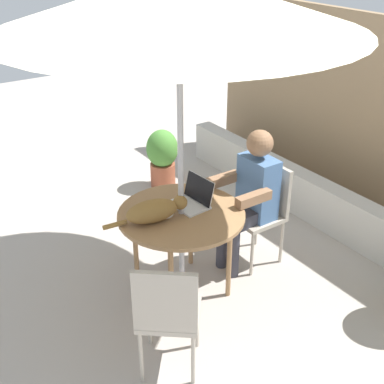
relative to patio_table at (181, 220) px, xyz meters
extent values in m
plane|color=#ADA399|center=(0.00, 0.00, -0.67)|extent=(14.00, 14.00, 0.00)
cube|color=#937756|center=(0.00, 2.35, 0.31)|extent=(4.78, 0.08, 1.96)
cube|color=beige|center=(0.00, 1.73, -0.45)|extent=(4.30, 0.20, 0.45)
cylinder|color=#9E754C|center=(0.00, 0.00, 0.05)|extent=(0.98, 0.98, 0.03)
cylinder|color=#9E754C|center=(0.27, 0.27, -0.32)|extent=(0.04, 0.04, 0.71)
cylinder|color=#9E754C|center=(-0.27, 0.27, -0.32)|extent=(0.04, 0.04, 0.71)
cylinder|color=#9E754C|center=(-0.27, -0.27, -0.32)|extent=(0.04, 0.04, 0.71)
cylinder|color=#9E754C|center=(0.27, -0.27, -0.32)|extent=(0.04, 0.04, 0.71)
cylinder|color=#B7B7BC|center=(0.00, 0.00, 0.46)|extent=(0.04, 0.04, 2.26)
cone|color=beige|center=(0.00, 0.00, 1.61)|extent=(2.44, 2.44, 0.37)
cube|color=#B2A899|center=(0.00, 0.77, -0.23)|extent=(0.40, 0.40, 0.04)
cube|color=#B2A899|center=(0.00, 0.95, 0.01)|extent=(0.40, 0.04, 0.44)
cylinder|color=#B2A899|center=(0.17, 0.94, -0.46)|extent=(0.03, 0.03, 0.43)
cylinder|color=#B2A899|center=(-0.17, 0.94, -0.46)|extent=(0.03, 0.03, 0.43)
cylinder|color=#B2A899|center=(-0.17, 0.60, -0.46)|extent=(0.03, 0.03, 0.43)
cylinder|color=#B2A899|center=(0.17, 0.60, -0.46)|extent=(0.03, 0.03, 0.43)
cube|color=#B2A899|center=(0.62, -0.50, -0.23)|extent=(0.56, 0.56, 0.04)
cube|color=#B2A899|center=(0.76, -0.62, 0.01)|extent=(0.28, 0.33, 0.44)
cylinder|color=#B2A899|center=(0.65, -0.74, -0.46)|extent=(0.03, 0.03, 0.43)
cylinder|color=#B2A899|center=(0.86, -0.48, -0.46)|extent=(0.03, 0.03, 0.43)
cylinder|color=#B2A899|center=(0.60, -0.26, -0.46)|extent=(0.03, 0.03, 0.43)
cylinder|color=#B2A899|center=(0.38, -0.53, -0.46)|extent=(0.03, 0.03, 0.43)
cube|color=#4C72A5|center=(0.00, 0.77, 0.06)|extent=(0.34, 0.20, 0.54)
sphere|color=#936B4C|center=(0.00, 0.76, 0.46)|extent=(0.22, 0.22, 0.22)
cube|color=#383842|center=(-0.08, 0.62, -0.16)|extent=(0.12, 0.30, 0.12)
cylinder|color=#383842|center=(-0.08, 0.47, -0.44)|extent=(0.10, 0.10, 0.47)
cube|color=#383842|center=(0.08, 0.62, -0.16)|extent=(0.12, 0.30, 0.12)
cylinder|color=#383842|center=(0.08, 0.47, -0.44)|extent=(0.10, 0.10, 0.47)
cube|color=#936B4C|center=(-0.20, 0.55, 0.11)|extent=(0.08, 0.32, 0.08)
cube|color=#936B4C|center=(0.20, 0.55, 0.11)|extent=(0.08, 0.32, 0.08)
cube|color=silver|center=(-0.05, 0.11, 0.07)|extent=(0.32, 0.25, 0.02)
cube|color=black|center=(-0.06, 0.21, 0.18)|extent=(0.30, 0.08, 0.20)
cube|color=silver|center=(-0.06, 0.22, 0.18)|extent=(0.30, 0.08, 0.20)
ellipsoid|color=olive|center=(-0.02, -0.24, 0.15)|extent=(0.25, 0.42, 0.17)
sphere|color=olive|center=(0.02, -0.02, 0.17)|extent=(0.11, 0.11, 0.11)
ellipsoid|color=white|center=(0.00, -0.14, 0.11)|extent=(0.14, 0.14, 0.09)
cylinder|color=olive|center=(-0.09, -0.52, 0.09)|extent=(0.06, 0.18, 0.04)
cone|color=olive|center=(0.05, -0.02, 0.22)|extent=(0.04, 0.04, 0.03)
cone|color=olive|center=(-0.01, -0.01, 0.22)|extent=(0.04, 0.04, 0.03)
cylinder|color=#9E5138|center=(-1.70, 0.86, -0.53)|extent=(0.28, 0.28, 0.28)
ellipsoid|color=#4C8C38|center=(-1.70, 0.86, -0.21)|extent=(0.36, 0.36, 0.43)
camera|label=1|loc=(2.84, -1.84, 2.05)|focal=47.84mm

